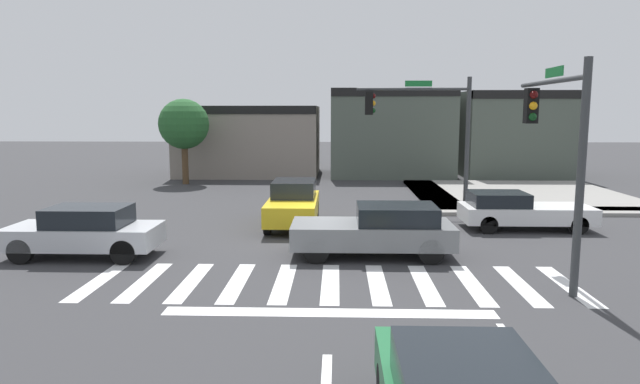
% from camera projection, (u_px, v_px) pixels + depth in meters
% --- Properties ---
extents(ground_plane, '(120.00, 120.00, 0.00)m').
position_uv_depth(ground_plane, '(332.00, 241.00, 17.86)').
color(ground_plane, '#353538').
extents(crosswalk_near, '(11.65, 3.19, 0.01)m').
position_uv_depth(crosswalk_near, '(330.00, 283.00, 13.41)').
color(crosswalk_near, silver).
rests_on(crosswalk_near, ground_plane).
extents(bike_detector_marking, '(1.13, 1.13, 0.01)m').
position_uv_depth(bike_detector_marking, '(431.00, 362.00, 9.18)').
color(bike_detector_marking, yellow).
rests_on(bike_detector_marking, ground_plane).
extents(curb_corner_northeast, '(10.00, 10.60, 0.15)m').
position_uv_depth(curb_corner_northeast, '(511.00, 196.00, 26.90)').
color(curb_corner_northeast, gray).
rests_on(curb_corner_northeast, ground_plane).
extents(storefront_row, '(24.53, 6.72, 5.49)m').
position_uv_depth(storefront_row, '(373.00, 136.00, 36.29)').
color(storefront_row, gray).
rests_on(storefront_row, ground_plane).
extents(traffic_signal_southeast, '(0.32, 4.24, 5.21)m').
position_uv_depth(traffic_signal_southeast, '(556.00, 132.00, 13.49)').
color(traffic_signal_southeast, '#383A3D').
rests_on(traffic_signal_southeast, ground_plane).
extents(traffic_signal_northeast, '(4.68, 0.32, 5.49)m').
position_uv_depth(traffic_signal_northeast, '(424.00, 120.00, 23.06)').
color(traffic_signal_northeast, '#383A3D').
rests_on(traffic_signal_northeast, ground_plane).
extents(car_white, '(4.41, 1.84, 1.30)m').
position_uv_depth(car_white, '(520.00, 210.00, 19.55)').
color(car_white, white).
rests_on(car_white, ground_plane).
extents(car_yellow, '(1.71, 4.24, 1.60)m').
position_uv_depth(car_yellow, '(293.00, 203.00, 20.14)').
color(car_yellow, gold).
rests_on(car_yellow, ground_plane).
extents(car_silver, '(4.14, 1.77, 1.44)m').
position_uv_depth(car_silver, '(85.00, 231.00, 15.75)').
color(car_silver, '#B7BABF').
rests_on(car_silver, ground_plane).
extents(car_gray, '(4.53, 1.94, 1.47)m').
position_uv_depth(car_gray, '(378.00, 230.00, 15.87)').
color(car_gray, slate).
rests_on(car_gray, ground_plane).
extents(roadside_tree, '(2.82, 2.82, 4.81)m').
position_uv_depth(roadside_tree, '(184.00, 125.00, 31.50)').
color(roadside_tree, '#4C3823').
rests_on(roadside_tree, ground_plane).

